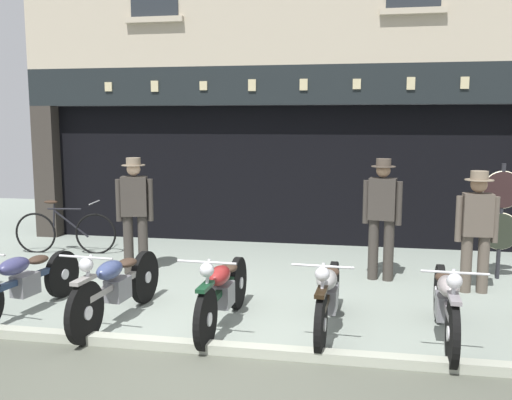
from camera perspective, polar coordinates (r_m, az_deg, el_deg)
name	(u,v)px	position (r m, az deg, el deg)	size (l,w,h in m)	color
shop_facade	(291,147)	(12.33, 3.51, 5.34)	(10.09, 4.42, 6.56)	black
motorcycle_left	(24,281)	(7.45, -22.26, -7.48)	(0.62, 1.99, 0.91)	black
motorcycle_center_left	(117,285)	(6.85, -13.78, -8.30)	(0.62, 2.08, 0.93)	black
motorcycle_center	(223,291)	(6.49, -3.36, -9.08)	(0.62, 1.98, 0.92)	black
motorcycle_center_right	(328,295)	(6.40, 7.21, -9.44)	(0.62, 1.93, 0.91)	black
motorcycle_right	(446,302)	(6.40, 18.51, -9.71)	(0.62, 1.99, 0.92)	black
salesman_left	(135,209)	(8.80, -12.06, -0.92)	(0.55, 0.35, 1.77)	#38332D
shopkeeper_center	(382,213)	(8.44, 12.52, -1.27)	(0.55, 0.35, 1.78)	#38332D
salesman_right	(477,225)	(8.20, 21.24, -2.37)	(0.56, 0.37, 1.66)	brown
tyre_sign_pole	(501,212)	(9.03, 23.36, -1.13)	(0.56, 0.06, 1.71)	#232328
advert_board_near	(153,159)	(11.40, -10.27, 4.04)	(0.72, 0.03, 0.99)	beige
advert_board_far	(109,154)	(11.76, -14.56, 4.44)	(0.77, 0.03, 1.07)	silver
leaning_bicycle	(65,231)	(10.56, -18.59, -3.01)	(1.81, 0.50, 0.96)	black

